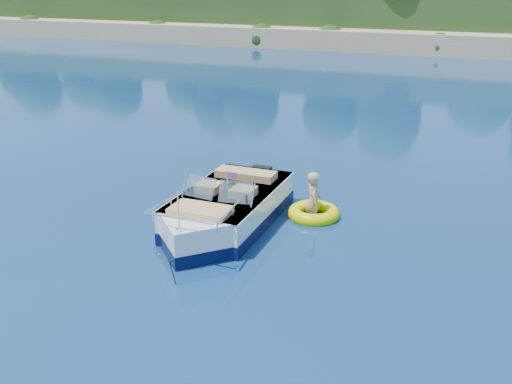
# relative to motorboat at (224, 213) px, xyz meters

# --- Properties ---
(ground) EXTENTS (160.00, 160.00, 0.00)m
(ground) POSITION_rel_motorboat_xyz_m (-0.44, -2.05, -0.34)
(ground) COLOR #0A1E4A
(ground) RESTS_ON ground
(shoreline) EXTENTS (170.00, 59.00, 6.00)m
(shoreline) POSITION_rel_motorboat_xyz_m (-0.44, 61.72, 0.64)
(shoreline) COLOR tan
(shoreline) RESTS_ON ground
(motorboat) EXTENTS (1.96, 5.23, 1.74)m
(motorboat) POSITION_rel_motorboat_xyz_m (0.00, 0.00, 0.00)
(motorboat) COLOR white
(motorboat) RESTS_ON ground
(tow_tube) EXTENTS (1.30, 1.30, 0.32)m
(tow_tube) POSITION_rel_motorboat_xyz_m (1.64, 1.36, -0.25)
(tow_tube) COLOR #EDEC00
(tow_tube) RESTS_ON ground
(boy) EXTENTS (0.69, 0.89, 1.60)m
(boy) POSITION_rel_motorboat_xyz_m (1.59, 1.46, -0.34)
(boy) COLOR tan
(boy) RESTS_ON ground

